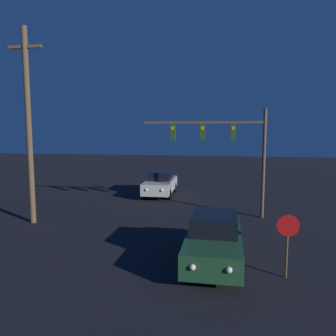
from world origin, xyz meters
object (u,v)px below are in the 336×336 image
Objects in this scene: car_far at (160,183)px; utility_pole at (29,124)px; traffic_signal_mast at (225,142)px; stop_sign at (288,234)px; car_near at (214,239)px.

utility_pole reaches higher than car_far.
car_far is 0.49× the size of utility_pole.
traffic_signal_mast reaches higher than car_far.
car_far is 0.72× the size of traffic_signal_mast.
car_near is at bearing 161.12° from stop_sign.
car_far is 2.30× the size of stop_sign.
stop_sign reaches higher than car_near.
car_near is at bearing -93.03° from traffic_signal_mast.
car_near is 7.23m from traffic_signal_mast.
utility_pole is (-9.13, 3.55, 4.06)m from car_near.
traffic_signal_mast is 9.97m from utility_pole.
utility_pole is at bearing 159.23° from stop_sign.
traffic_signal_mast is at bearing 104.94° from stop_sign.
car_near is 10.61m from utility_pole.
car_near is 0.72× the size of traffic_signal_mast.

